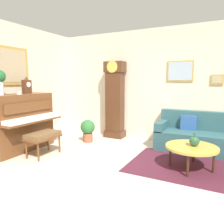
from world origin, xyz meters
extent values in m
cube|color=beige|center=(0.00, 0.00, -0.05)|extent=(6.40, 6.00, 0.10)
cube|color=#B28E3D|center=(-2.54, 0.22, 1.85)|extent=(0.03, 1.10, 0.84)
cube|color=tan|center=(-2.52, 0.22, 1.85)|extent=(0.01, 0.98, 0.72)
cube|color=beige|center=(0.00, 2.40, 1.40)|extent=(5.30, 0.10, 2.80)
cube|color=#B28E3D|center=(1.55, 2.33, 1.55)|extent=(0.26, 0.03, 0.22)
cube|color=tan|center=(1.55, 2.32, 1.55)|extent=(0.20, 0.01, 0.16)
cube|color=#B28E3D|center=(0.75, 2.33, 1.75)|extent=(0.60, 0.03, 0.48)
cube|color=#9EB2C1|center=(0.75, 2.32, 1.75)|extent=(0.54, 0.01, 0.42)
cube|color=#4C1E2D|center=(1.25, 0.89, 0.00)|extent=(2.10, 1.50, 0.01)
cube|color=brown|center=(-2.25, 0.22, 0.62)|extent=(0.60, 1.44, 1.24)
cube|color=brown|center=(-1.82, 0.22, 0.68)|extent=(0.28, 1.38, 0.04)
cube|color=white|center=(-1.82, 0.22, 0.74)|extent=(0.26, 1.32, 0.08)
cube|color=brown|center=(-1.93, 0.22, 0.98)|extent=(0.03, 1.20, 0.20)
cube|color=brown|center=(-1.51, 0.16, 0.38)|extent=(0.42, 0.70, 0.04)
cube|color=brown|center=(-1.51, 0.16, 0.44)|extent=(0.40, 0.68, 0.08)
cylinder|color=brown|center=(-1.35, -0.14, 0.18)|extent=(0.04, 0.04, 0.36)
cylinder|color=brown|center=(-1.35, 0.46, 0.18)|extent=(0.04, 0.04, 0.36)
cylinder|color=brown|center=(-1.67, -0.14, 0.18)|extent=(0.04, 0.04, 0.36)
cylinder|color=brown|center=(-1.67, 0.46, 0.18)|extent=(0.04, 0.04, 0.36)
cube|color=#4C2B19|center=(-0.88, 2.16, 0.09)|extent=(0.52, 0.34, 0.18)
cube|color=#4C2B19|center=(-0.88, 2.16, 0.89)|extent=(0.44, 0.28, 1.78)
cube|color=#4C2B19|center=(-0.88, 2.16, 1.88)|extent=(0.52, 0.32, 0.28)
cylinder|color=gold|center=(-0.88, 2.00, 1.88)|extent=(0.30, 0.02, 0.30)
cylinder|color=gold|center=(-0.88, 2.11, 0.95)|extent=(0.03, 0.03, 0.70)
cube|color=#2D565B|center=(1.33, 1.93, 0.21)|extent=(1.90, 0.80, 0.42)
cube|color=#2D565B|center=(1.33, 2.23, 0.62)|extent=(1.90, 0.20, 0.44)
cube|color=#2D565B|center=(0.47, 1.93, 0.50)|extent=(0.18, 0.80, 0.20)
cube|color=#2D5699|center=(1.03, 2.07, 0.58)|extent=(0.34, 0.12, 0.32)
cylinder|color=gold|center=(1.27, 0.82, 0.39)|extent=(0.88, 0.88, 0.04)
torus|color=#3D2316|center=(1.27, 0.82, 0.39)|extent=(0.88, 0.88, 0.04)
cylinder|color=#3D2316|center=(1.27, 1.18, 0.19)|extent=(0.04, 0.04, 0.37)
cylinder|color=#3D2316|center=(1.63, 0.82, 0.19)|extent=(0.04, 0.04, 0.37)
cylinder|color=#3D2316|center=(1.27, 0.46, 0.19)|extent=(0.04, 0.04, 0.37)
cylinder|color=#3D2316|center=(0.91, 0.82, 0.19)|extent=(0.04, 0.04, 0.37)
cube|color=#4C2B19|center=(-2.23, 0.44, 1.39)|extent=(0.12, 0.18, 0.30)
cylinder|color=white|center=(-2.17, 0.44, 1.44)|extent=(0.01, 0.11, 0.11)
cone|color=#4C2B19|center=(-2.23, 0.44, 1.58)|extent=(0.10, 0.10, 0.08)
cylinder|color=silver|center=(-2.23, -0.22, 1.37)|extent=(0.15, 0.15, 0.26)
cylinder|color=white|center=(-2.11, 0.14, 1.25)|extent=(0.12, 0.12, 0.01)
cylinder|color=white|center=(-2.11, 0.14, 1.27)|extent=(0.08, 0.08, 0.06)
cylinder|color=#234C33|center=(1.31, 0.84, 0.42)|extent=(0.09, 0.09, 0.01)
sphere|color=#285638|center=(1.31, 0.84, 0.50)|extent=(0.17, 0.17, 0.17)
cylinder|color=#285638|center=(1.31, 0.84, 0.61)|extent=(0.04, 0.04, 0.08)
cylinder|color=#935138|center=(-1.27, 1.42, 0.11)|extent=(0.24, 0.24, 0.22)
sphere|color=#2D6B33|center=(-1.27, 1.42, 0.38)|extent=(0.36, 0.36, 0.36)
camera|label=1|loc=(1.72, -3.02, 1.52)|focal=34.86mm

